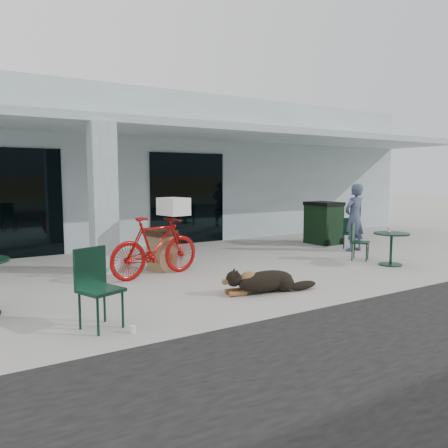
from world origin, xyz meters
TOP-DOWN VIEW (x-y plane):
  - ground at (0.00, 0.00)m, footprint 80.00×80.00m
  - building at (0.00, 8.50)m, footprint 22.00×7.00m
  - storefront_glass_left at (-3.20, 4.98)m, footprint 2.80×0.06m
  - storefront_glass_right at (1.80, 4.98)m, footprint 2.40×0.06m
  - column at (-1.50, 2.30)m, footprint 0.50×0.50m
  - overhang at (0.00, 3.60)m, footprint 22.00×2.80m
  - bicycle at (-0.75, 1.34)m, footprint 2.09×0.94m
  - laundry_basket at (-0.31, 1.42)m, footprint 0.55×0.68m
  - dog at (0.42, -0.79)m, footprint 1.36×0.68m
  - cup_near_dog at (-2.24, -1.50)m, footprint 0.09×0.09m
  - cafe_chair_near at (-2.54, -1.13)m, footprint 0.64×0.66m
  - cafe_table_far at (4.26, -0.37)m, footprint 1.04×1.04m
  - cafe_chair_far_a at (4.13, 0.41)m, footprint 0.58×0.59m
  - cafe_chair_far_b at (5.27, 1.80)m, footprint 0.56×0.56m
  - person at (5.01, 1.41)m, footprint 0.69×0.47m
  - cup_on_table at (4.35, -0.21)m, footprint 0.10×0.10m
  - trash_receptacle at (-0.42, 1.80)m, footprint 0.63×0.63m
  - wheeled_bin at (5.23, 2.80)m, footprint 0.81×1.01m

SIDE VIEW (x-z plane):
  - ground at x=0.00m, z-range 0.00..0.00m
  - cup_near_dog at x=-2.24m, z-range 0.00..0.10m
  - dog at x=0.42m, z-range 0.00..0.43m
  - cafe_table_far at x=4.26m, z-range 0.00..0.74m
  - cafe_chair_far_b at x=5.27m, z-range 0.00..0.84m
  - trash_receptacle at x=-0.42m, z-range 0.00..0.87m
  - cafe_chair_far_a at x=4.13m, z-range 0.00..0.90m
  - cafe_chair_near at x=-2.54m, z-range 0.00..1.07m
  - bicycle at x=-0.75m, z-range 0.00..1.22m
  - wheeled_bin at x=5.23m, z-range 0.00..1.26m
  - cup_on_table at x=4.35m, z-range 0.74..0.84m
  - person at x=5.01m, z-range 0.00..1.82m
  - storefront_glass_left at x=-3.20m, z-range 0.00..2.70m
  - storefront_glass_right at x=1.80m, z-range 0.00..2.70m
  - laundry_basket at x=-0.31m, z-range 1.22..1.57m
  - column at x=-1.50m, z-range 0.00..3.12m
  - building at x=0.00m, z-range 0.00..4.50m
  - overhang at x=0.00m, z-range 3.12..3.30m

